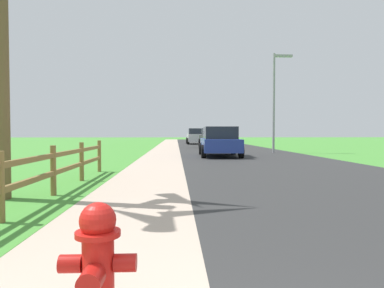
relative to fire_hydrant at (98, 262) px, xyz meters
The scene contains 10 objects.
ground_plane 23.52m from the fire_hydrant, 88.13° to the left, with size 120.00×120.00×0.00m, color #479136.
road_asphalt 25.86m from the fire_hydrant, 80.50° to the left, with size 7.00×66.00×0.01m, color #2E2E2E.
curb_concrete 25.61m from the fire_hydrant, 95.00° to the left, with size 6.00×66.00×0.01m, color #BDA793.
grass_verge 25.78m from the fire_hydrant, 98.33° to the left, with size 5.00×66.00×0.00m, color #479136.
fire_hydrant is the anchor object (origin of this frame).
rail_fence 4.13m from the fire_hydrant, 117.18° to the left, with size 0.11×10.47×0.98m.
parked_suv_blue 16.15m from the fire_hydrant, 80.09° to the left, with size 2.13×4.53×1.52m.
parked_car_black 26.07m from the fire_hydrant, 82.37° to the left, with size 2.10×4.30×1.59m.
parked_car_silver 35.06m from the fire_hydrant, 85.63° to the left, with size 2.05×4.48×1.65m.
street_lamp 20.12m from the fire_hydrant, 70.83° to the left, with size 1.17×0.20×5.98m.
Camera 1 is at (-0.27, -0.75, 1.24)m, focal length 32.97 mm.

